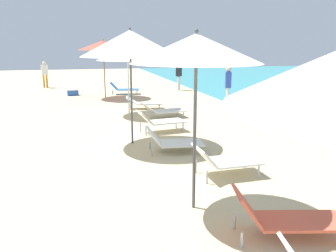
% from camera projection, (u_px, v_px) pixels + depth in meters
% --- Properties ---
extents(umbrella_third, '(1.90, 1.90, 2.71)m').
position_uv_depth(umbrella_third, '(196.00, 49.00, 5.00)').
color(umbrella_third, '#4C4C51').
rests_on(umbrella_third, ground).
extents(lounger_third_shoreside, '(1.29, 0.73, 0.62)m').
position_uv_depth(lounger_third_shoreside, '(225.00, 160.00, 6.82)').
color(lounger_third_shoreside, white).
rests_on(lounger_third_shoreside, ground).
extents(lounger_third_inland, '(1.55, 0.88, 0.66)m').
position_uv_depth(lounger_third_inland, '(285.00, 217.00, 4.63)').
color(lounger_third_inland, '#D8593F').
rests_on(lounger_third_inland, ground).
extents(umbrella_fourth, '(2.45, 2.45, 2.89)m').
position_uv_depth(umbrella_fourth, '(130.00, 43.00, 8.56)').
color(umbrella_fourth, '#4C4C51').
rests_on(umbrella_fourth, ground).
extents(lounger_fourth_shoreside, '(1.43, 0.80, 0.64)m').
position_uv_depth(lounger_fourth_shoreside, '(160.00, 121.00, 10.22)').
color(lounger_fourth_shoreside, white).
rests_on(lounger_fourth_shoreside, ground).
extents(lounger_fourth_inland, '(1.37, 0.79, 0.58)m').
position_uv_depth(lounger_fourth_inland, '(173.00, 141.00, 8.35)').
color(lounger_fourth_inland, white).
rests_on(lounger_fourth_inland, ground).
extents(umbrella_fifth, '(2.21, 2.21, 2.46)m').
position_uv_depth(umbrella_fifth, '(128.00, 54.00, 12.44)').
color(umbrella_fifth, silver).
rests_on(umbrella_fifth, ground).
extents(lounger_fifth_shoreside, '(1.48, 0.78, 0.48)m').
position_uv_depth(lounger_fifth_shoreside, '(144.00, 102.00, 13.92)').
color(lounger_fifth_shoreside, white).
rests_on(lounger_fifth_shoreside, ground).
extents(lounger_fifth_inland, '(1.60, 0.85, 0.57)m').
position_uv_depth(lounger_fifth_inland, '(162.00, 110.00, 12.16)').
color(lounger_fifth_inland, white).
rests_on(lounger_fifth_inland, ground).
extents(umbrella_farthest, '(2.33, 2.33, 2.72)m').
position_uv_depth(umbrella_farthest, '(103.00, 45.00, 16.36)').
color(umbrella_farthest, olive).
rests_on(umbrella_farthest, ground).
extents(lounger_farthest_shoreside, '(1.53, 0.83, 0.62)m').
position_uv_depth(lounger_farthest_shoreside, '(124.00, 88.00, 17.98)').
color(lounger_farthest_shoreside, blue).
rests_on(lounger_farthest_shoreside, ground).
extents(person_walking_near, '(0.40, 0.30, 1.52)m').
position_uv_depth(person_walking_near, '(45.00, 72.00, 20.54)').
color(person_walking_near, orange).
rests_on(person_walking_near, ground).
extents(person_walking_mid, '(0.33, 0.41, 1.66)m').
position_uv_depth(person_walking_mid, '(228.00, 83.00, 13.94)').
color(person_walking_mid, silver).
rests_on(person_walking_mid, ground).
extents(person_walking_far, '(0.39, 0.42, 1.56)m').
position_uv_depth(person_walking_far, '(179.00, 73.00, 19.37)').
color(person_walking_far, silver).
rests_on(person_walking_far, ground).
extents(cooler_box, '(0.59, 0.43, 0.31)m').
position_uv_depth(cooler_box, '(73.00, 92.00, 17.57)').
color(cooler_box, '#2659B2').
rests_on(cooler_box, ground).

